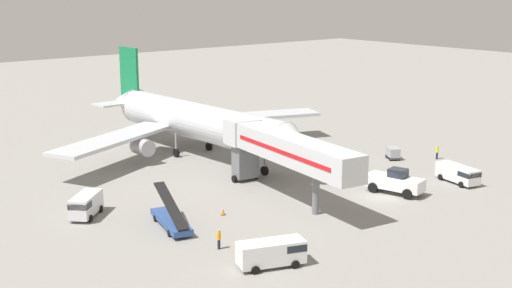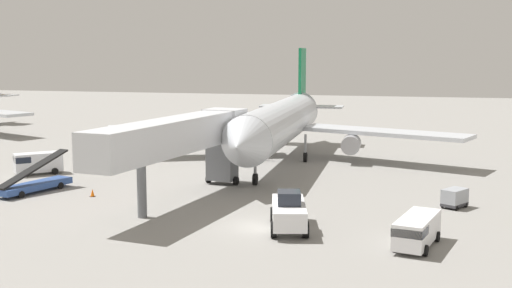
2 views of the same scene
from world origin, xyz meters
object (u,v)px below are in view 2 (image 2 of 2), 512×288
(service_van_far_right, at_px, (37,162))
(baggage_cart_near_left, at_px, (455,197))
(airplane_at_gate, at_px, (281,122))
(pushback_tug, at_px, (289,212))
(service_van_outer_right, at_px, (416,230))
(safety_cone_alpha, at_px, (92,193))
(belt_loader_truck, at_px, (34,184))
(jet_bridge, at_px, (182,138))

(service_van_far_right, distance_m, baggage_cart_near_left, 40.45)
(airplane_at_gate, xyz_separation_m, pushback_tug, (6.72, -27.73, -3.22))
(service_van_outer_right, bearing_deg, safety_cone_alpha, 163.48)
(service_van_outer_right, relative_size, service_van_far_right, 1.24)
(belt_loader_truck, height_order, baggage_cart_near_left, belt_loader_truck)
(airplane_at_gate, relative_size, belt_loader_truck, 5.59)
(pushback_tug, distance_m, belt_loader_truck, 24.93)
(jet_bridge, xyz_separation_m, safety_cone_alpha, (-7.99, -0.59, -4.94))
(safety_cone_alpha, bearing_deg, service_van_outer_right, -16.52)
(jet_bridge, distance_m, pushback_tug, 12.91)
(service_van_outer_right, height_order, service_van_far_right, service_van_far_right)
(baggage_cart_near_left, bearing_deg, pushback_tug, -139.52)
(airplane_at_gate, distance_m, service_van_far_right, 26.35)
(belt_loader_truck, bearing_deg, safety_cone_alpha, -2.37)
(service_van_far_right, bearing_deg, safety_cone_alpha, -36.74)
(service_van_far_right, bearing_deg, airplane_at_gate, 31.98)
(belt_loader_truck, distance_m, service_van_outer_right, 33.72)
(pushback_tug, bearing_deg, service_van_outer_right, -13.05)
(jet_bridge, bearing_deg, safety_cone_alpha, -175.79)
(service_van_far_right, bearing_deg, baggage_cart_near_left, -5.96)
(airplane_at_gate, bearing_deg, jet_bridge, -99.77)
(jet_bridge, height_order, pushback_tug, jet_bridge)
(baggage_cart_near_left, bearing_deg, service_van_far_right, 174.04)
(service_van_far_right, bearing_deg, pushback_tug, -25.64)
(airplane_at_gate, bearing_deg, service_van_far_right, -148.02)
(jet_bridge, bearing_deg, airplane_at_gate, 80.23)
(jet_bridge, relative_size, safety_cone_alpha, 33.62)
(airplane_at_gate, distance_m, safety_cone_alpha, 25.00)
(service_van_outer_right, bearing_deg, service_van_far_right, 157.06)
(airplane_at_gate, xyz_separation_m, service_van_outer_right, (15.29, -29.71, -3.37))
(belt_loader_truck, relative_size, service_van_outer_right, 1.32)
(service_van_outer_right, distance_m, baggage_cart_near_left, 11.98)
(airplane_at_gate, height_order, service_van_far_right, airplane_at_gate)
(pushback_tug, xyz_separation_m, service_van_outer_right, (8.57, -1.99, -0.15))
(airplane_at_gate, height_order, safety_cone_alpha, airplane_at_gate)
(baggage_cart_near_left, xyz_separation_m, safety_cone_alpha, (-29.68, -3.67, -0.52))
(jet_bridge, height_order, safety_cone_alpha, jet_bridge)
(airplane_at_gate, relative_size, safety_cone_alpha, 65.11)
(service_van_far_right, xyz_separation_m, safety_cone_alpha, (10.55, -7.87, -0.93))
(safety_cone_alpha, bearing_deg, airplane_at_gate, 61.84)
(pushback_tug, xyz_separation_m, service_van_far_right, (-28.90, 13.87, -0.03))
(airplane_at_gate, distance_m, pushback_tug, 28.71)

